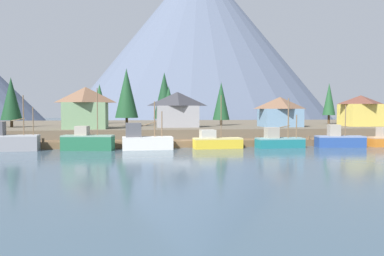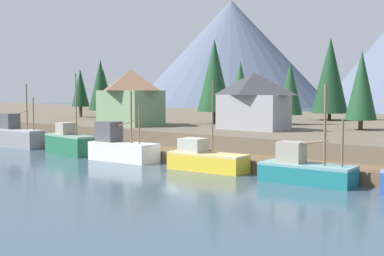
% 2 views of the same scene
% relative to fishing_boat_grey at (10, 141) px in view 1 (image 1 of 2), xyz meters
% --- Properties ---
extents(ground_plane, '(400.00, 400.00, 1.00)m').
position_rel_fishing_boat_grey_xyz_m(ground_plane, '(23.96, 21.41, -1.91)').
color(ground_plane, '#384C5B').
extents(dock, '(80.00, 4.00, 1.60)m').
position_rel_fishing_boat_grey_xyz_m(dock, '(23.96, 3.39, -0.90)').
color(dock, brown).
rests_on(dock, ground_plane).
extents(shoreline_bank, '(400.00, 56.00, 2.50)m').
position_rel_fishing_boat_grey_xyz_m(shoreline_bank, '(23.96, 33.41, -0.16)').
color(shoreline_bank, brown).
rests_on(shoreline_bank, ground_plane).
extents(mountain_central_peak, '(125.84, 125.84, 78.29)m').
position_rel_fishing_boat_grey_xyz_m(mountain_central_peak, '(45.17, 129.54, 37.74)').
color(mountain_central_peak, '#4C566B').
rests_on(mountain_central_peak, ground_plane).
extents(fishing_boat_grey, '(7.07, 2.56, 7.68)m').
position_rel_fishing_boat_grey_xyz_m(fishing_boat_grey, '(0.00, 0.00, 0.00)').
color(fishing_boat_grey, gray).
rests_on(fishing_boat_grey, ground_plane).
extents(fishing_boat_green, '(7.36, 3.31, 8.72)m').
position_rel_fishing_boat_grey_xyz_m(fishing_boat_green, '(10.43, -0.37, -0.16)').
color(fishing_boat_green, '#1E5B3D').
rests_on(fishing_boat_green, ground_plane).
extents(fishing_boat_white, '(7.27, 3.21, 6.86)m').
position_rel_fishing_boat_grey_xyz_m(fishing_boat_white, '(18.46, -0.36, -0.13)').
color(fishing_boat_white, silver).
rests_on(fishing_boat_white, ground_plane).
extents(fishing_boat_yellow, '(7.24, 2.86, 7.80)m').
position_rel_fishing_boat_grey_xyz_m(fishing_boat_yellow, '(28.86, -0.16, -0.41)').
color(fishing_boat_yellow, gold).
rests_on(fishing_boat_yellow, ground_plane).
extents(fishing_boat_teal, '(7.19, 3.03, 7.41)m').
position_rel_fishing_boat_grey_xyz_m(fishing_boat_teal, '(38.38, -0.25, -0.41)').
color(fishing_boat_teal, '#196B70').
rests_on(fishing_boat_teal, ground_plane).
extents(fishing_boat_blue, '(7.37, 3.41, 6.36)m').
position_rel_fishing_boat_grey_xyz_m(fishing_boat_blue, '(47.91, -0.42, -0.35)').
color(fishing_boat_blue, navy).
rests_on(fishing_boat_blue, ground_plane).
extents(house_blue, '(7.37, 6.40, 5.59)m').
position_rel_fishing_boat_grey_xyz_m(house_blue, '(43.81, 14.11, 3.96)').
color(house_blue, '#6689A8').
rests_on(house_blue, shoreline_bank).
extents(house_green, '(7.28, 5.67, 6.99)m').
position_rel_fishing_boat_grey_xyz_m(house_green, '(8.69, 10.47, 4.67)').
color(house_green, '#6B8E66').
rests_on(house_green, shoreline_bank).
extents(house_grey, '(7.86, 4.30, 6.43)m').
position_rel_fishing_boat_grey_xyz_m(house_grey, '(24.45, 14.26, 4.38)').
color(house_grey, gray).
rests_on(house_grey, shoreline_bank).
extents(house_yellow, '(7.05, 6.20, 6.00)m').
position_rel_fishing_boat_grey_xyz_m(house_yellow, '(60.46, 14.81, 4.16)').
color(house_yellow, gold).
rests_on(house_yellow, shoreline_bank).
extents(conifer_near_left, '(2.81, 2.81, 9.25)m').
position_rel_fishing_boat_grey_xyz_m(conifer_near_left, '(59.97, 26.77, 6.66)').
color(conifer_near_left, '#4C3823').
rests_on(conifer_near_left, shoreline_bank).
extents(conifer_near_right, '(3.45, 3.45, 8.82)m').
position_rel_fishing_boat_grey_xyz_m(conifer_near_right, '(34.02, 21.41, 6.05)').
color(conifer_near_right, '#4C3823').
rests_on(conifer_near_right, shoreline_bank).
extents(conifer_mid_right, '(5.24, 5.24, 12.13)m').
position_rel_fishing_boat_grey_xyz_m(conifer_mid_right, '(23.29, 36.63, 7.69)').
color(conifer_mid_right, '#4C3823').
rests_on(conifer_mid_right, shoreline_bank).
extents(conifer_back_left, '(4.43, 4.43, 11.09)m').
position_rel_fishing_boat_grey_xyz_m(conifer_back_left, '(15.08, 19.43, 7.44)').
color(conifer_back_left, '#4C3823').
rests_on(conifer_back_left, shoreline_bank).
extents(conifer_centre, '(3.61, 3.61, 9.13)m').
position_rel_fishing_boat_grey_xyz_m(conifer_centre, '(8.22, 35.59, 6.58)').
color(conifer_centre, '#4C3823').
rests_on(conifer_centre, shoreline_bank).
extents(conifer_far_left, '(3.69, 3.69, 9.06)m').
position_rel_fishing_boat_grey_xyz_m(conifer_far_left, '(-5.55, 17.90, 6.27)').
color(conifer_far_left, '#4C3823').
rests_on(conifer_far_left, shoreline_bank).
extents(conifer_far_right, '(3.19, 3.19, 8.13)m').
position_rel_fishing_boat_grey_xyz_m(conifer_far_right, '(23.51, 24.38, 5.78)').
color(conifer_far_right, '#4C3823').
rests_on(conifer_far_right, shoreline_bank).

